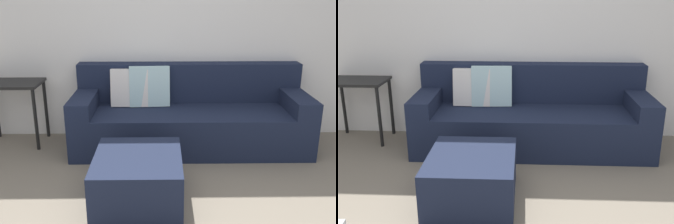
# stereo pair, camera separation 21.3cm
# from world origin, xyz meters

# --- Properties ---
(wall_back) EXTENTS (4.91, 0.10, 2.64)m
(wall_back) POSITION_xyz_m (0.00, 2.36, 1.32)
(wall_back) COLOR white
(wall_back) RESTS_ON ground_plane
(couch_sectional) EXTENTS (2.44, 0.84, 0.86)m
(couch_sectional) POSITION_xyz_m (0.21, 1.95, 0.32)
(couch_sectional) COLOR #192138
(couch_sectional) RESTS_ON ground_plane
(ottoman) EXTENTS (0.69, 0.79, 0.40)m
(ottoman) POSITION_xyz_m (-0.27, 0.79, 0.20)
(ottoman) COLOR #192138
(ottoman) RESTS_ON ground_plane
(side_table) EXTENTS (0.62, 0.44, 0.69)m
(side_table) POSITION_xyz_m (-1.67, 2.05, 0.58)
(side_table) COLOR black
(side_table) RESTS_ON ground_plane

